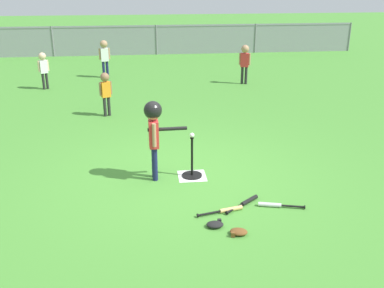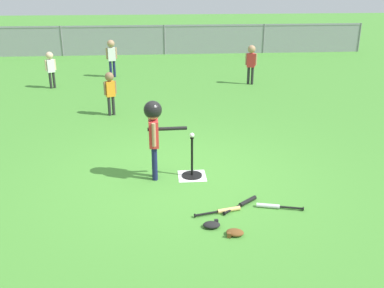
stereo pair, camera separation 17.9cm
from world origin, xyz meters
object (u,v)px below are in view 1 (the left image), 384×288
(batter_child, at_px, (154,124))
(spare_bat_wood, at_px, (226,210))
(fielder_deep_right, at_px, (104,54))
(fielder_deep_center, at_px, (245,59))
(spare_bat_silver, at_px, (275,205))
(spare_bat_black, at_px, (246,202))
(baseball_on_tee, at_px, (192,135))
(fielder_near_right, at_px, (43,66))
(glove_near_bats, at_px, (215,224))
(glove_by_plate, at_px, (238,232))
(fielder_deep_left, at_px, (106,88))
(batting_tee, at_px, (192,170))

(batter_child, distance_m, spare_bat_wood, 1.72)
(fielder_deep_right, height_order, fielder_deep_center, fielder_deep_right)
(batter_child, bearing_deg, fielder_deep_right, 99.72)
(fielder_deep_right, distance_m, fielder_deep_center, 4.28)
(spare_bat_silver, height_order, spare_bat_black, same)
(baseball_on_tee, relative_size, fielder_deep_center, 0.07)
(fielder_near_right, bearing_deg, spare_bat_silver, -58.37)
(fielder_near_right, relative_size, glove_near_bats, 4.49)
(batter_child, relative_size, glove_by_plate, 4.99)
(fielder_near_right, height_order, glove_near_bats, fielder_near_right)
(glove_near_bats, bearing_deg, fielder_deep_center, 74.60)
(spare_bat_wood, xyz_separation_m, glove_by_plate, (0.05, -0.56, 0.01))
(fielder_deep_right, distance_m, fielder_near_right, 2.04)
(batter_child, distance_m, fielder_deep_right, 7.53)
(fielder_deep_right, bearing_deg, spare_bat_wood, -75.70)
(baseball_on_tee, xyz_separation_m, glove_by_plate, (0.38, -1.73, -0.66))
(fielder_deep_center, xyz_separation_m, spare_bat_black, (-1.57, -7.09, -0.70))
(spare_bat_wood, distance_m, spare_bat_black, 0.37)
(batter_child, bearing_deg, fielder_deep_left, 105.85)
(spare_bat_wood, height_order, spare_bat_black, same)
(baseball_on_tee, bearing_deg, batter_child, -178.21)
(baseball_on_tee, xyz_separation_m, spare_bat_wood, (0.33, -1.18, -0.67))
(batting_tee, xyz_separation_m, fielder_near_right, (-3.42, 6.10, 0.55))
(spare_bat_wood, relative_size, spare_bat_black, 1.18)
(spare_bat_silver, height_order, glove_by_plate, glove_by_plate)
(fielder_deep_right, bearing_deg, fielder_near_right, -140.41)
(baseball_on_tee, height_order, spare_bat_black, baseball_on_tee)
(fielder_deep_right, height_order, spare_bat_black, fielder_deep_right)
(fielder_near_right, bearing_deg, fielder_deep_right, 39.59)
(fielder_near_right, relative_size, spare_bat_silver, 1.61)
(fielder_near_right, height_order, fielder_deep_center, fielder_deep_center)
(spare_bat_black, bearing_deg, spare_bat_wood, -149.19)
(spare_bat_silver, distance_m, glove_near_bats, 0.99)
(fielder_deep_left, distance_m, fielder_deep_center, 4.64)
(batter_child, height_order, fielder_near_right, batter_child)
(glove_near_bats, bearing_deg, fielder_near_right, 114.92)
(glove_by_plate, distance_m, glove_near_bats, 0.33)
(fielder_deep_right, relative_size, glove_by_plate, 4.53)
(spare_bat_wood, bearing_deg, baseball_on_tee, 105.84)
(fielder_deep_left, bearing_deg, glove_near_bats, -71.23)
(batting_tee, relative_size, glove_near_bats, 2.90)
(glove_by_plate, bearing_deg, batter_child, 119.30)
(batter_child, bearing_deg, fielder_deep_center, 65.35)
(batting_tee, height_order, glove_near_bats, batting_tee)
(baseball_on_tee, distance_m, glove_near_bats, 1.67)
(fielder_deep_left, height_order, fielder_deep_center, fielder_deep_center)
(fielder_deep_right, bearing_deg, fielder_deep_left, -85.67)
(baseball_on_tee, xyz_separation_m, spare_bat_silver, (1.02, -1.12, -0.67))
(fielder_near_right, bearing_deg, glove_by_plate, -64.11)
(fielder_deep_left, height_order, spare_bat_black, fielder_deep_left)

